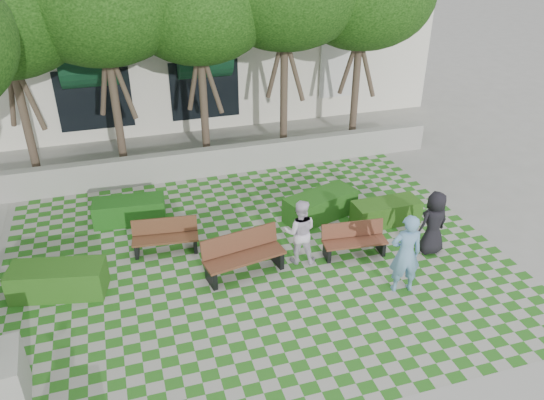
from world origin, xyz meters
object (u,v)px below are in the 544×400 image
object	(u,v)px
bench_east	(354,240)
hedge_east	(386,212)
person_blue	(406,254)
bench_mid	(243,255)
bench_west	(165,237)
hedge_midleft	(130,211)
person_white	(300,232)
hedge_midright	(320,206)
hedge_west	(58,280)
person_dark	(434,223)

from	to	relation	value
bench_east	hedge_east	world-z (taller)	bench_east
bench_east	person_blue	size ratio (longest dim) A/B	0.84
bench_mid	bench_west	bearing A→B (deg)	127.91
hedge_midleft	person_blue	distance (m)	7.49
bench_west	hedge_east	xyz separation A→B (m)	(5.94, -0.36, -0.09)
bench_east	person_blue	bearing A→B (deg)	-69.19
hedge_midleft	person_white	size ratio (longest dim) A/B	1.15
hedge_midright	person_white	xyz separation A→B (m)	(-1.27, -1.81, 0.47)
bench_mid	person_white	world-z (taller)	person_white
hedge_east	hedge_midright	bearing A→B (deg)	153.98
hedge_west	bench_east	bearing A→B (deg)	-4.19
bench_mid	hedge_east	xyz separation A→B (m)	(4.30, 1.09, -0.17)
hedge_midright	person_white	world-z (taller)	person_white
bench_mid	person_dark	size ratio (longest dim) A/B	1.20
bench_west	hedge_midleft	xyz separation A→B (m)	(-0.77, 1.75, -0.08)
hedge_midleft	person_dark	size ratio (longest dim) A/B	1.15
hedge_east	person_blue	distance (m)	3.03
bench_east	bench_mid	world-z (taller)	bench_mid
hedge_midright	person_dark	world-z (taller)	person_dark
hedge_west	person_dark	world-z (taller)	person_dark
person_dark	person_white	xyz separation A→B (m)	(-3.28, 0.58, -0.00)
hedge_west	bench_west	bearing A→B (deg)	21.92
hedge_west	person_white	xyz separation A→B (m)	(5.55, -0.38, 0.47)
bench_east	bench_mid	xyz separation A→B (m)	(-2.81, 0.06, 0.09)
bench_mid	person_white	distance (m)	1.46
hedge_midright	person_dark	size ratio (longest dim) A/B	1.23
person_dark	hedge_midright	bearing A→B (deg)	-57.73
hedge_east	person_dark	xyz separation A→B (m)	(0.40, -1.60, 0.51)
bench_east	person_dark	size ratio (longest dim) A/B	0.98
person_dark	person_blue	bearing A→B (deg)	30.81
person_dark	hedge_midleft	bearing A→B (deg)	-35.43
hedge_west	person_blue	size ratio (longest dim) A/B	1.05
bench_west	hedge_west	size ratio (longest dim) A/B	0.82
hedge_east	person_white	world-z (taller)	person_white
hedge_east	hedge_midright	world-z (taller)	hedge_midright
hedge_midleft	person_white	world-z (taller)	person_white
hedge_midleft	hedge_west	xyz separation A→B (m)	(-1.73, -2.75, 0.02)
bench_east	hedge_midright	bearing A→B (deg)	99.13
bench_east	person_white	bearing A→B (deg)	-179.69
bench_west	person_white	xyz separation A→B (m)	(3.05, -1.39, 0.42)
bench_west	person_white	distance (m)	3.38
bench_west	hedge_midleft	distance (m)	1.91
hedge_midleft	person_white	distance (m)	4.97
bench_east	hedge_west	bearing A→B (deg)	-178.68
hedge_midright	hedge_east	bearing A→B (deg)	-26.02
hedge_west	person_blue	world-z (taller)	person_blue
bench_mid	person_white	size ratio (longest dim) A/B	1.20
bench_mid	hedge_midleft	size ratio (longest dim) A/B	1.05
person_white	hedge_east	bearing A→B (deg)	-142.20
hedge_midright	hedge_midleft	bearing A→B (deg)	165.43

